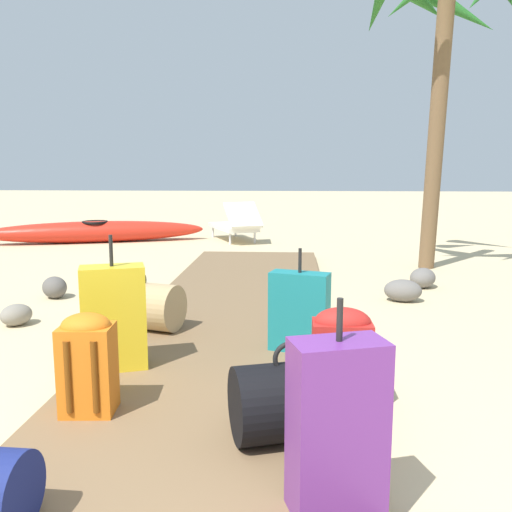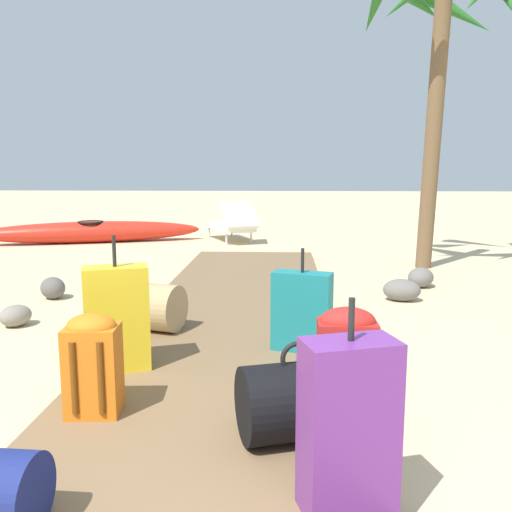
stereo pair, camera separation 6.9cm
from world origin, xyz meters
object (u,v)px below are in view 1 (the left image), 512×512
(suitcase_teal, at_px, (299,312))
(suitcase_yellow, at_px, (114,317))
(kayak, at_px, (95,232))
(palm_tree_far_right, at_px, (448,8))
(suitcase_purple, at_px, (337,427))
(backpack_red, at_px, (342,351))
(duffel_bag_tan, at_px, (139,305))
(backpack_orange, at_px, (87,361))
(duffel_bag_black, at_px, (289,401))
(lounge_chair, at_px, (235,224))

(suitcase_teal, distance_m, suitcase_yellow, 1.28)
(suitcase_teal, relative_size, kayak, 0.18)
(palm_tree_far_right, bearing_deg, suitcase_purple, -108.03)
(suitcase_purple, distance_m, suitcase_yellow, 1.94)
(suitcase_purple, bearing_deg, suitcase_yellow, 132.90)
(backpack_red, bearing_deg, duffel_bag_tan, 139.91)
(suitcase_teal, distance_m, kayak, 7.20)
(suitcase_purple, xyz_separation_m, suitcase_yellow, (-1.32, 1.42, 0.00))
(backpack_orange, bearing_deg, suitcase_purple, -31.43)
(kayak, bearing_deg, suitcase_teal, -58.76)
(duffel_bag_black, height_order, palm_tree_far_right, palm_tree_far_right)
(backpack_red, relative_size, kayak, 0.13)
(duffel_bag_black, relative_size, kayak, 0.15)
(suitcase_teal, bearing_deg, backpack_orange, -136.43)
(duffel_bag_tan, xyz_separation_m, suitcase_purple, (1.42, -2.32, 0.15))
(backpack_orange, bearing_deg, lounge_chair, 89.82)
(suitcase_yellow, height_order, lounge_chair, suitcase_yellow)
(palm_tree_far_right, bearing_deg, suitcase_yellow, -127.54)
(duffel_bag_tan, bearing_deg, kayak, 113.16)
(suitcase_yellow, bearing_deg, suitcase_teal, 19.43)
(suitcase_yellow, relative_size, backpack_red, 1.66)
(suitcase_purple, distance_m, palm_tree_far_right, 6.45)
(duffel_bag_black, relative_size, backpack_orange, 1.13)
(backpack_red, xyz_separation_m, lounge_chair, (-1.34, 7.28, -0.03))
(kayak, bearing_deg, palm_tree_far_right, -24.49)
(backpack_orange, relative_size, backpack_red, 1.03)
(duffel_bag_black, height_order, lounge_chair, lounge_chair)
(suitcase_teal, bearing_deg, suitcase_purple, -86.56)
(suitcase_teal, distance_m, suitcase_purple, 1.85)
(duffel_bag_black, relative_size, backpack_red, 1.17)
(backpack_orange, xyz_separation_m, palm_tree_far_right, (3.02, 4.68, 3.01))
(duffel_bag_black, xyz_separation_m, suitcase_purple, (0.18, -0.55, 0.15))
(suitcase_purple, height_order, lounge_chair, suitcase_purple)
(suitcase_purple, height_order, kayak, suitcase_purple)
(duffel_bag_black, bearing_deg, suitcase_teal, 86.95)
(duffel_bag_black, xyz_separation_m, suitcase_yellow, (-1.14, 0.87, 0.15))
(suitcase_purple, bearing_deg, palm_tree_far_right, 71.97)
(suitcase_purple, bearing_deg, lounge_chair, 98.38)
(backpack_orange, bearing_deg, duffel_bag_black, -11.41)
(duffel_bag_black, height_order, backpack_orange, backpack_orange)
(duffel_bag_tan, distance_m, backpack_red, 2.00)
(suitcase_yellow, relative_size, palm_tree_far_right, 0.21)
(duffel_bag_black, distance_m, suitcase_purple, 0.60)
(suitcase_purple, height_order, backpack_red, suitcase_purple)
(duffel_bag_tan, height_order, lounge_chair, lounge_chair)
(duffel_bag_tan, xyz_separation_m, backpack_red, (1.53, -1.29, 0.09))
(suitcase_teal, bearing_deg, duffel_bag_tan, 159.96)
(suitcase_yellow, xyz_separation_m, lounge_chair, (0.09, 6.90, -0.09))
(backpack_orange, relative_size, suitcase_yellow, 0.62)
(kayak, bearing_deg, duffel_bag_black, -63.82)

